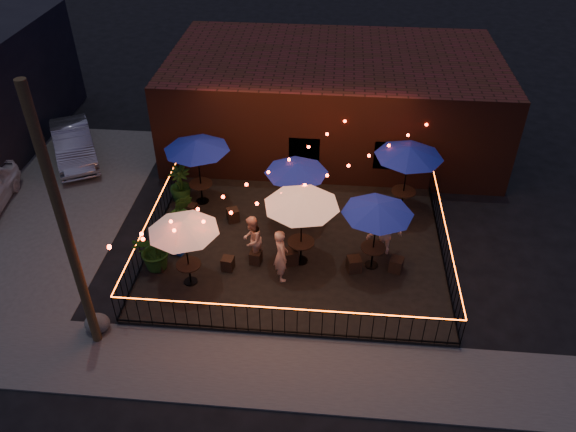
{
  "coord_description": "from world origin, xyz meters",
  "views": [
    {
      "loc": [
        1.1,
        -13.0,
        12.6
      ],
      "look_at": [
        -0.3,
        2.35,
        1.17
      ],
      "focal_mm": 35.0,
      "sensor_mm": 36.0,
      "label": 1
    }
  ],
  "objects_px": {
    "cafe_table_3": "(296,169)",
    "cooler": "(176,242)",
    "cafe_table_1": "(196,146)",
    "boulder": "(97,323)",
    "cafe_table_4": "(378,210)",
    "utility_pole": "(66,232)",
    "cafe_table_2": "(302,201)",
    "cafe_table_5": "(409,153)",
    "cafe_table_0": "(183,227)"
  },
  "relations": [
    {
      "from": "utility_pole",
      "to": "boulder",
      "type": "xyz_separation_m",
      "value": [
        -0.09,
        0.34,
        -3.68
      ]
    },
    {
      "from": "cafe_table_1",
      "to": "cafe_table_5",
      "type": "distance_m",
      "value": 7.6
    },
    {
      "from": "cafe_table_0",
      "to": "cafe_table_1",
      "type": "relative_size",
      "value": 0.91
    },
    {
      "from": "cafe_table_2",
      "to": "cafe_table_4",
      "type": "distance_m",
      "value": 2.37
    },
    {
      "from": "cafe_table_1",
      "to": "cafe_table_4",
      "type": "height_order",
      "value": "cafe_table_1"
    },
    {
      "from": "cafe_table_2",
      "to": "cafe_table_3",
      "type": "relative_size",
      "value": 1.15
    },
    {
      "from": "cafe_table_4",
      "to": "boulder",
      "type": "distance_m",
      "value": 9.05
    },
    {
      "from": "cafe_table_2",
      "to": "boulder",
      "type": "relative_size",
      "value": 3.46
    },
    {
      "from": "cafe_table_5",
      "to": "cafe_table_3",
      "type": "bearing_deg",
      "value": -164.66
    },
    {
      "from": "cafe_table_2",
      "to": "cafe_table_5",
      "type": "relative_size",
      "value": 1.01
    },
    {
      "from": "utility_pole",
      "to": "cafe_table_3",
      "type": "relative_size",
      "value": 3.24
    },
    {
      "from": "cafe_table_1",
      "to": "cafe_table_4",
      "type": "relative_size",
      "value": 1.07
    },
    {
      "from": "cafe_table_3",
      "to": "cooler",
      "type": "xyz_separation_m",
      "value": [
        -3.9,
        -2.11,
        -1.85
      ]
    },
    {
      "from": "cafe_table_0",
      "to": "cafe_table_4",
      "type": "bearing_deg",
      "value": 12.87
    },
    {
      "from": "cafe_table_1",
      "to": "cafe_table_3",
      "type": "height_order",
      "value": "cafe_table_1"
    },
    {
      "from": "boulder",
      "to": "cafe_table_3",
      "type": "bearing_deg",
      "value": 46.77
    },
    {
      "from": "cafe_table_0",
      "to": "cafe_table_5",
      "type": "xyz_separation_m",
      "value": [
        7.02,
        4.63,
        0.26
      ]
    },
    {
      "from": "cafe_table_2",
      "to": "cooler",
      "type": "height_order",
      "value": "cafe_table_2"
    },
    {
      "from": "cooler",
      "to": "utility_pole",
      "type": "bearing_deg",
      "value": -86.41
    },
    {
      "from": "cafe_table_2",
      "to": "cafe_table_5",
      "type": "bearing_deg",
      "value": 42.68
    },
    {
      "from": "cafe_table_4",
      "to": "cafe_table_5",
      "type": "height_order",
      "value": "cafe_table_5"
    },
    {
      "from": "cafe_table_0",
      "to": "cooler",
      "type": "xyz_separation_m",
      "value": [
        -0.8,
        1.45,
        -1.82
      ]
    },
    {
      "from": "cafe_table_0",
      "to": "cafe_table_5",
      "type": "distance_m",
      "value": 8.41
    },
    {
      "from": "cafe_table_5",
      "to": "cafe_table_1",
      "type": "bearing_deg",
      "value": -178.79
    },
    {
      "from": "boulder",
      "to": "cafe_table_4",
      "type": "bearing_deg",
      "value": 23.35
    },
    {
      "from": "cafe_table_0",
      "to": "cafe_table_3",
      "type": "xyz_separation_m",
      "value": [
        3.11,
        3.56,
        0.03
      ]
    },
    {
      "from": "utility_pole",
      "to": "cafe_table_2",
      "type": "bearing_deg",
      "value": 34.26
    },
    {
      "from": "cafe_table_4",
      "to": "cafe_table_2",
      "type": "bearing_deg",
      "value": 179.77
    },
    {
      "from": "boulder",
      "to": "cafe_table_5",
      "type": "bearing_deg",
      "value": 36.17
    },
    {
      "from": "utility_pole",
      "to": "cafe_table_2",
      "type": "height_order",
      "value": "utility_pole"
    },
    {
      "from": "cafe_table_1",
      "to": "boulder",
      "type": "distance_m",
      "value": 7.21
    },
    {
      "from": "utility_pole",
      "to": "cafe_table_3",
      "type": "bearing_deg",
      "value": 48.86
    },
    {
      "from": "cafe_table_4",
      "to": "cooler",
      "type": "xyz_separation_m",
      "value": [
        -6.61,
        0.12,
        -1.9
      ]
    },
    {
      "from": "cafe_table_1",
      "to": "cafe_table_2",
      "type": "xyz_separation_m",
      "value": [
        4.03,
        -3.13,
        0.01
      ]
    },
    {
      "from": "cafe_table_3",
      "to": "cafe_table_4",
      "type": "relative_size",
      "value": 0.98
    },
    {
      "from": "cafe_table_0",
      "to": "cafe_table_5",
      "type": "relative_size",
      "value": 0.86
    },
    {
      "from": "utility_pole",
      "to": "cooler",
      "type": "xyz_separation_m",
      "value": [
        1.38,
        3.95,
        -3.45
      ]
    },
    {
      "from": "cafe_table_1",
      "to": "cafe_table_5",
      "type": "bearing_deg",
      "value": 1.21
    },
    {
      "from": "cafe_table_2",
      "to": "cooler",
      "type": "bearing_deg",
      "value": 178.47
    },
    {
      "from": "cafe_table_4",
      "to": "cooler",
      "type": "height_order",
      "value": "cafe_table_4"
    },
    {
      "from": "cafe_table_0",
      "to": "cooler",
      "type": "distance_m",
      "value": 2.46
    },
    {
      "from": "utility_pole",
      "to": "cafe_table_4",
      "type": "xyz_separation_m",
      "value": [
        7.99,
        3.83,
        -1.56
      ]
    },
    {
      "from": "utility_pole",
      "to": "cafe_table_4",
      "type": "bearing_deg",
      "value": 25.58
    },
    {
      "from": "cafe_table_1",
      "to": "cafe_table_2",
      "type": "bearing_deg",
      "value": -37.85
    },
    {
      "from": "utility_pole",
      "to": "cafe_table_5",
      "type": "distance_m",
      "value": 11.72
    },
    {
      "from": "cafe_table_4",
      "to": "cooler",
      "type": "relative_size",
      "value": 3.21
    },
    {
      "from": "cafe_table_4",
      "to": "boulder",
      "type": "xyz_separation_m",
      "value": [
        -8.08,
        -3.49,
        -2.12
      ]
    },
    {
      "from": "cafe_table_1",
      "to": "cooler",
      "type": "distance_m",
      "value": 3.65
    },
    {
      "from": "cafe_table_5",
      "to": "boulder",
      "type": "bearing_deg",
      "value": -143.83
    },
    {
      "from": "cooler",
      "to": "cafe_table_0",
      "type": "bearing_deg",
      "value": -38.32
    }
  ]
}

